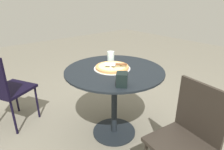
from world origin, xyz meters
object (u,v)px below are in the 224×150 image
at_px(patio_table, 114,86).
at_px(drinking_cup, 111,56).
at_px(napkin_dispenser, 122,79).
at_px(patio_chair_near, 188,134).
at_px(pizza_server, 116,64).
at_px(patio_chair_far, 4,86).
at_px(pizza_on_tray, 112,67).

xyz_separation_m(patio_table, drinking_cup, (-0.15, -0.24, 0.22)).
relative_size(napkin_dispenser, patio_chair_near, 0.13).
height_order(patio_table, pizza_server, pizza_server).
bearing_deg(patio_chair_near, patio_chair_far, -65.17).
distance_m(patio_table, napkin_dispenser, 0.43).
xyz_separation_m(pizza_on_tray, patio_chair_near, (0.04, 0.87, -0.24)).
height_order(patio_table, patio_chair_far, patio_chair_far).
height_order(pizza_server, patio_chair_near, patio_chair_near).
xyz_separation_m(pizza_server, napkin_dispenser, (0.21, 0.31, 0.00)).
distance_m(pizza_on_tray, patio_chair_far, 1.20).
height_order(pizza_on_tray, drinking_cup, drinking_cup).
relative_size(patio_table, napkin_dispenser, 8.77).
relative_size(patio_table, pizza_server, 5.17).
height_order(pizza_on_tray, napkin_dispenser, napkin_dispenser).
distance_m(pizza_on_tray, napkin_dispenser, 0.40).
bearing_deg(patio_chair_near, napkin_dispenser, -74.13).
xyz_separation_m(pizza_server, drinking_cup, (-0.14, -0.25, -0.00)).
height_order(pizza_server, patio_chair_far, patio_chair_far).
bearing_deg(patio_chair_far, pizza_on_tray, 135.07).
relative_size(pizza_server, drinking_cup, 1.86).
relative_size(drinking_cup, napkin_dispenser, 0.91).
bearing_deg(drinking_cup, pizza_on_tray, 53.03).
relative_size(pizza_server, napkin_dispenser, 1.70).
bearing_deg(napkin_dispenser, patio_table, -164.84).
distance_m(patio_chair_near, patio_chair_far, 1.87).
height_order(patio_table, drinking_cup, drinking_cup).
bearing_deg(patio_table, pizza_server, 154.02).
bearing_deg(pizza_on_tray, drinking_cup, -126.97).
height_order(pizza_on_tray, patio_chair_far, patio_chair_far).
bearing_deg(patio_chair_far, patio_chair_near, 114.83).
relative_size(pizza_server, patio_chair_near, 0.21).
xyz_separation_m(pizza_server, patio_chair_far, (0.85, -0.87, -0.29)).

